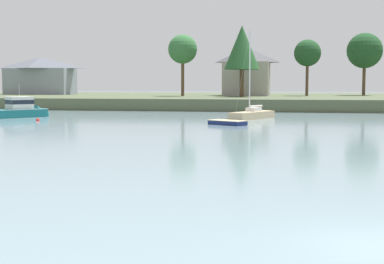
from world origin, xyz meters
name	(u,v)px	position (x,y,z in m)	size (l,w,h in m)	color
far_shore_bank	(308,100)	(0.00, 82.52, 0.79)	(208.89, 50.73, 1.57)	#4C563D
cruiser_teal	(22,112)	(-30.67, 42.37, 0.50)	(6.24, 7.27, 4.37)	#196B70
dinghy_navy	(227,123)	(-7.89, 35.37, 0.14)	(3.71, 3.11, 0.55)	navy
sailboat_sand	(252,117)	(-6.40, 43.81, 0.21)	(4.38, 6.54, 9.49)	tan
mooring_buoy_red	(38,120)	(-26.38, 37.20, 0.06)	(0.35, 0.35, 0.40)	red
shore_tree_left_mid	(307,53)	(-0.27, 80.20, 8.41)	(4.34, 4.34, 9.07)	brown
shore_tree_center	(365,51)	(9.15, 84.72, 8.97)	(5.88, 5.88, 10.37)	brown
shore_tree_inland_c	(183,50)	(-19.70, 74.35, 8.88)	(4.59, 4.59, 9.67)	brown
shore_tree_inland_a	(242,48)	(-9.96, 70.32, 8.80)	(5.28, 5.28, 10.52)	brown
cottage_eastern	(247,71)	(-9.95, 79.72, 5.62)	(7.78, 10.07, 7.83)	#9E998E
cottage_hillside	(40,75)	(-47.93, 82.88, 5.04)	(12.69, 6.62, 6.71)	gray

